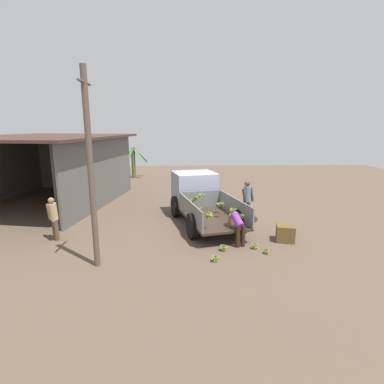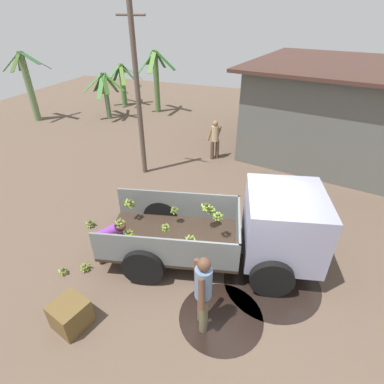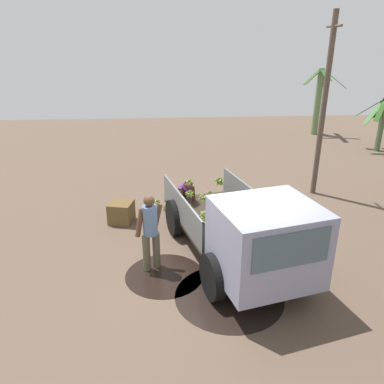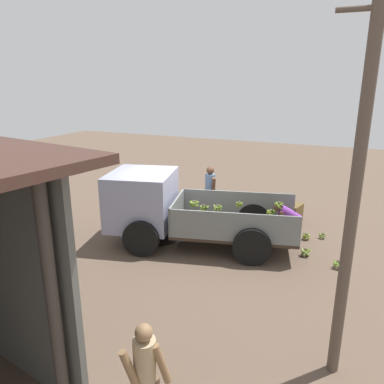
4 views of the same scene
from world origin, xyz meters
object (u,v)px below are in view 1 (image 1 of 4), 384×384
(banana_bunch_on_ground_2, at_px, (266,251))
(wooden_crate_0, at_px, (285,233))
(person_worker_loading, at_px, (238,225))
(banana_bunch_on_ground_0, at_px, (255,246))
(cargo_truck, at_px, (197,194))
(banana_bunch_on_ground_1, at_px, (223,247))
(banana_bunch_on_ground_3, at_px, (215,258))
(person_bystander_near_shed, at_px, (53,217))
(utility_pole, at_px, (91,169))
(person_foreground_visitor, at_px, (247,199))

(banana_bunch_on_ground_2, height_order, wooden_crate_0, wooden_crate_0)
(person_worker_loading, relative_size, banana_bunch_on_ground_0, 5.06)
(banana_bunch_on_ground_2, relative_size, wooden_crate_0, 0.36)
(cargo_truck, height_order, banana_bunch_on_ground_1, cargo_truck)
(banana_bunch_on_ground_1, height_order, banana_bunch_on_ground_3, banana_bunch_on_ground_3)
(banana_bunch_on_ground_1, relative_size, wooden_crate_0, 0.46)
(person_bystander_near_shed, xyz_separation_m, wooden_crate_0, (-0.39, -8.22, -0.58))
(person_worker_loading, bearing_deg, cargo_truck, 1.86)
(banana_bunch_on_ground_3, bearing_deg, person_bystander_near_shed, 70.41)
(utility_pole, height_order, banana_bunch_on_ground_2, utility_pole)
(person_foreground_visitor, bearing_deg, person_worker_loading, -45.75)
(person_worker_loading, distance_m, banana_bunch_on_ground_0, 0.88)
(cargo_truck, bearing_deg, person_bystander_near_shed, 102.72)
(cargo_truck, xyz_separation_m, person_bystander_near_shed, (-2.62, 5.25, -0.17))
(banana_bunch_on_ground_3, distance_m, wooden_crate_0, 3.12)
(banana_bunch_on_ground_1, xyz_separation_m, banana_bunch_on_ground_3, (-0.79, 0.36, 0.00))
(utility_pole, height_order, person_foreground_visitor, utility_pole)
(person_foreground_visitor, distance_m, wooden_crate_0, 2.62)
(banana_bunch_on_ground_0, xyz_separation_m, wooden_crate_0, (0.67, -1.25, 0.18))
(person_bystander_near_shed, bearing_deg, person_worker_loading, 134.67)
(utility_pole, bearing_deg, person_bystander_near_shed, 44.54)
(person_worker_loading, height_order, banana_bunch_on_ground_0, person_worker_loading)
(person_bystander_near_shed, height_order, banana_bunch_on_ground_3, person_bystander_near_shed)
(banana_bunch_on_ground_3, xyz_separation_m, wooden_crate_0, (1.58, -2.68, 0.17))
(person_bystander_near_shed, bearing_deg, banana_bunch_on_ground_3, 120.86)
(utility_pole, relative_size, person_worker_loading, 4.77)
(banana_bunch_on_ground_2, bearing_deg, cargo_truck, 25.91)
(cargo_truck, bearing_deg, banana_bunch_on_ground_2, -167.86)
(banana_bunch_on_ground_2, height_order, banana_bunch_on_ground_3, banana_bunch_on_ground_3)
(person_foreground_visitor, height_order, banana_bunch_on_ground_3, person_foreground_visitor)
(cargo_truck, xyz_separation_m, banana_bunch_on_ground_2, (-4.09, -1.99, -0.94))
(cargo_truck, relative_size, person_foreground_visitor, 3.00)
(cargo_truck, distance_m, person_worker_loading, 3.50)
(cargo_truck, height_order, person_foreground_visitor, cargo_truck)
(utility_pole, relative_size, person_foreground_visitor, 3.18)
(cargo_truck, distance_m, banana_bunch_on_ground_2, 4.64)
(banana_bunch_on_ground_1, height_order, wooden_crate_0, wooden_crate_0)
(cargo_truck, relative_size, banana_bunch_on_ground_0, 22.78)
(cargo_truck, relative_size, person_worker_loading, 4.50)
(person_foreground_visitor, height_order, banana_bunch_on_ground_1, person_foreground_visitor)
(banana_bunch_on_ground_1, bearing_deg, wooden_crate_0, -71.12)
(person_worker_loading, xyz_separation_m, banana_bunch_on_ground_2, (-0.82, -0.79, -0.60))
(person_bystander_near_shed, relative_size, banana_bunch_on_ground_2, 7.17)
(person_foreground_visitor, distance_m, banana_bunch_on_ground_2, 3.56)
(utility_pole, relative_size, banana_bunch_on_ground_3, 21.79)
(banana_bunch_on_ground_1, xyz_separation_m, wooden_crate_0, (0.79, -2.32, 0.17))
(cargo_truck, bearing_deg, person_worker_loading, -173.64)
(person_bystander_near_shed, distance_m, banana_bunch_on_ground_1, 6.07)
(banana_bunch_on_ground_0, height_order, banana_bunch_on_ground_1, banana_bunch_on_ground_1)
(person_foreground_visitor, height_order, wooden_crate_0, person_foreground_visitor)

